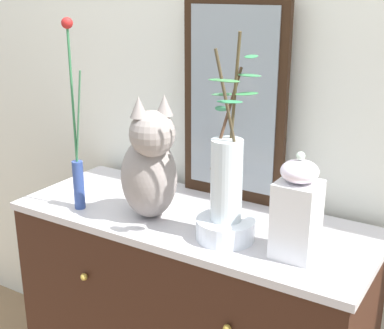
{
  "coord_description": "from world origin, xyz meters",
  "views": [
    {
      "loc": [
        0.85,
        -1.38,
        1.58
      ],
      "look_at": [
        0.0,
        0.0,
        1.04
      ],
      "focal_mm": 49.95,
      "sensor_mm": 36.0,
      "label": 1
    }
  ],
  "objects_px": {
    "vase_slim_green": "(77,153)",
    "mirror_leaning": "(234,100)",
    "sideboard": "(192,326)",
    "jar_lidded_porcelain": "(297,211)",
    "cat_sitting": "(150,166)",
    "vase_glass_clear": "(227,173)",
    "bowl_porcelain": "(225,229)"
  },
  "relations": [
    {
      "from": "cat_sitting",
      "to": "vase_slim_green",
      "type": "relative_size",
      "value": 0.65
    },
    {
      "from": "jar_lidded_porcelain",
      "to": "vase_slim_green",
      "type": "bearing_deg",
      "value": -175.19
    },
    {
      "from": "mirror_leaning",
      "to": "cat_sitting",
      "type": "xyz_separation_m",
      "value": [
        -0.15,
        -0.29,
        -0.18
      ]
    },
    {
      "from": "sideboard",
      "to": "vase_slim_green",
      "type": "bearing_deg",
      "value": -158.36
    },
    {
      "from": "cat_sitting",
      "to": "vase_slim_green",
      "type": "bearing_deg",
      "value": -164.76
    },
    {
      "from": "sideboard",
      "to": "cat_sitting",
      "type": "bearing_deg",
      "value": -146.17
    },
    {
      "from": "vase_slim_green",
      "to": "mirror_leaning",
      "type": "bearing_deg",
      "value": 42.48
    },
    {
      "from": "sideboard",
      "to": "jar_lidded_porcelain",
      "type": "relative_size",
      "value": 3.95
    },
    {
      "from": "vase_slim_green",
      "to": "bowl_porcelain",
      "type": "height_order",
      "value": "vase_slim_green"
    },
    {
      "from": "mirror_leaning",
      "to": "vase_slim_green",
      "type": "height_order",
      "value": "mirror_leaning"
    },
    {
      "from": "mirror_leaning",
      "to": "jar_lidded_porcelain",
      "type": "relative_size",
      "value": 2.31
    },
    {
      "from": "mirror_leaning",
      "to": "bowl_porcelain",
      "type": "height_order",
      "value": "mirror_leaning"
    },
    {
      "from": "sideboard",
      "to": "cat_sitting",
      "type": "xyz_separation_m",
      "value": [
        -0.11,
        -0.08,
        0.6
      ]
    },
    {
      "from": "vase_slim_green",
      "to": "jar_lidded_porcelain",
      "type": "xyz_separation_m",
      "value": [
        0.75,
        0.06,
        -0.06
      ]
    },
    {
      "from": "mirror_leaning",
      "to": "jar_lidded_porcelain",
      "type": "distance_m",
      "value": 0.51
    },
    {
      "from": "vase_glass_clear",
      "to": "jar_lidded_porcelain",
      "type": "height_order",
      "value": "vase_glass_clear"
    },
    {
      "from": "bowl_porcelain",
      "to": "jar_lidded_porcelain",
      "type": "relative_size",
      "value": 0.58
    },
    {
      "from": "mirror_leaning",
      "to": "jar_lidded_porcelain",
      "type": "bearing_deg",
      "value": -40.01
    },
    {
      "from": "vase_slim_green",
      "to": "jar_lidded_porcelain",
      "type": "height_order",
      "value": "vase_slim_green"
    },
    {
      "from": "sideboard",
      "to": "vase_slim_green",
      "type": "relative_size",
      "value": 1.91
    },
    {
      "from": "sideboard",
      "to": "vase_slim_green",
      "type": "height_order",
      "value": "vase_slim_green"
    },
    {
      "from": "sideboard",
      "to": "mirror_leaning",
      "type": "relative_size",
      "value": 1.71
    },
    {
      "from": "sideboard",
      "to": "vase_glass_clear",
      "type": "distance_m",
      "value": 0.66
    },
    {
      "from": "mirror_leaning",
      "to": "vase_glass_clear",
      "type": "relative_size",
      "value": 1.3
    },
    {
      "from": "sideboard",
      "to": "cat_sitting",
      "type": "relative_size",
      "value": 2.93
    },
    {
      "from": "vase_slim_green",
      "to": "sideboard",
      "type": "bearing_deg",
      "value": 21.64
    },
    {
      "from": "mirror_leaning",
      "to": "vase_glass_clear",
      "type": "bearing_deg",
      "value": -65.44
    },
    {
      "from": "bowl_porcelain",
      "to": "vase_glass_clear",
      "type": "distance_m",
      "value": 0.18
    },
    {
      "from": "sideboard",
      "to": "bowl_porcelain",
      "type": "height_order",
      "value": "bowl_porcelain"
    },
    {
      "from": "bowl_porcelain",
      "to": "mirror_leaning",
      "type": "bearing_deg",
      "value": 114.42
    },
    {
      "from": "mirror_leaning",
      "to": "bowl_porcelain",
      "type": "bearing_deg",
      "value": -65.58
    },
    {
      "from": "mirror_leaning",
      "to": "cat_sitting",
      "type": "height_order",
      "value": "mirror_leaning"
    }
  ]
}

